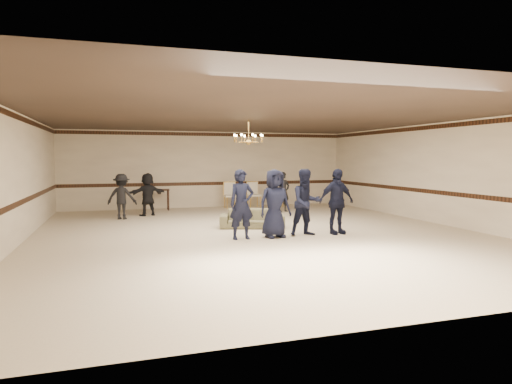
# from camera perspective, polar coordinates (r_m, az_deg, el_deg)

# --- Properties ---
(room) EXTENTS (12.01, 14.01, 3.21)m
(room) POSITION_cam_1_polar(r_m,az_deg,el_deg) (12.19, 0.37, 2.09)
(room) COLOR beige
(room) RESTS_ON ground
(chair_rail) EXTENTS (12.00, 0.02, 0.14)m
(chair_rail) POSITION_cam_1_polar(r_m,az_deg,el_deg) (18.99, -6.06, 1.08)
(chair_rail) COLOR #391E11
(chair_rail) RESTS_ON wall_back
(crown_molding) EXTENTS (12.00, 0.02, 0.14)m
(crown_molding) POSITION_cam_1_polar(r_m,az_deg,el_deg) (18.98, -6.12, 7.36)
(crown_molding) COLOR #391E11
(crown_molding) RESTS_ON wall_back
(chandelier) EXTENTS (0.94, 0.94, 0.89)m
(chandelier) POSITION_cam_1_polar(r_m,az_deg,el_deg) (13.16, -0.97, 7.81)
(chandelier) COLOR #B28639
(chandelier) RESTS_ON ceiling
(boy_a) EXTENTS (0.68, 0.47, 1.80)m
(boy_a) POSITION_cam_1_polar(r_m,az_deg,el_deg) (11.40, -1.85, -1.61)
(boy_a) COLOR black
(boy_a) RESTS_ON floor
(boy_b) EXTENTS (0.94, 0.67, 1.80)m
(boy_b) POSITION_cam_1_polar(r_m,az_deg,el_deg) (11.67, 2.41, -1.47)
(boy_b) COLOR black
(boy_b) RESTS_ON floor
(boy_c) EXTENTS (0.89, 0.70, 1.80)m
(boy_c) POSITION_cam_1_polar(r_m,az_deg,el_deg) (12.01, 6.46, -1.33)
(boy_c) COLOR black
(boy_c) RESTS_ON floor
(boy_d) EXTENTS (1.09, 0.53, 1.80)m
(boy_d) POSITION_cam_1_polar(r_m,az_deg,el_deg) (12.39, 10.27, -1.19)
(boy_d) COLOR black
(boy_d) RESTS_ON floor
(settee) EXTENTS (2.06, 1.29, 0.56)m
(settee) POSITION_cam_1_polar(r_m,az_deg,el_deg) (13.34, -0.48, -3.41)
(settee) COLOR #6F6A4A
(settee) RESTS_ON floor
(adult_left) EXTENTS (1.13, 0.86, 1.55)m
(adult_left) POSITION_cam_1_polar(r_m,az_deg,el_deg) (15.80, -16.84, -0.56)
(adult_left) COLOR black
(adult_left) RESTS_ON floor
(adult_mid) EXTENTS (1.51, 0.93, 1.55)m
(adult_mid) POSITION_cam_1_polar(r_m,az_deg,el_deg) (16.53, -13.74, -0.29)
(adult_mid) COLOR black
(adult_mid) RESTS_ON floor
(adult_right) EXTENTS (0.66, 0.54, 1.55)m
(adult_right) POSITION_cam_1_polar(r_m,az_deg,el_deg) (17.23, 3.53, 0.02)
(adult_right) COLOR black
(adult_right) RESTS_ON floor
(banquet_chair_left) EXTENTS (0.54, 0.54, 1.07)m
(banquet_chair_left) POSITION_cam_1_polar(r_m,az_deg,el_deg) (18.41, -3.24, -0.45)
(banquet_chair_left) COLOR beige
(banquet_chair_left) RESTS_ON floor
(banquet_chair_mid) EXTENTS (0.54, 0.54, 1.07)m
(banquet_chair_mid) POSITION_cam_1_polar(r_m,az_deg,el_deg) (18.67, -0.26, -0.38)
(banquet_chair_mid) COLOR beige
(banquet_chair_mid) RESTS_ON floor
(banquet_chair_right) EXTENTS (0.55, 0.55, 1.07)m
(banquet_chair_right) POSITION_cam_1_polar(r_m,az_deg,el_deg) (18.99, 2.62, -0.30)
(banquet_chair_right) COLOR beige
(banquet_chair_right) RESTS_ON floor
(console_table) EXTENTS (1.05, 0.52, 0.85)m
(console_table) POSITION_cam_1_polar(r_m,az_deg,el_deg) (18.12, -12.63, -0.98)
(console_table) COLOR black
(console_table) RESTS_ON floor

